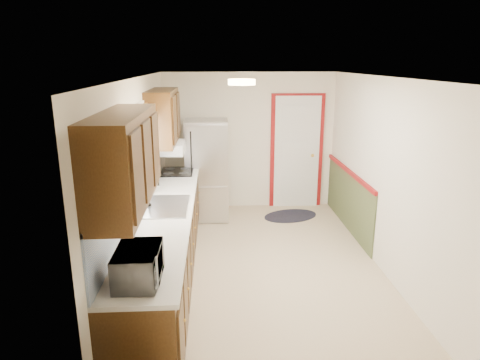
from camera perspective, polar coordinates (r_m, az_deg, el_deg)
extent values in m
cube|color=#C3AE89|center=(5.62, 3.20, -11.75)|extent=(3.20, 5.20, 0.12)
cube|color=white|center=(5.00, 3.62, 13.49)|extent=(3.20, 5.20, 0.12)
cube|color=white|center=(7.61, 1.22, 5.16)|extent=(3.20, 0.10, 2.40)
cube|color=white|center=(2.88, 9.28, -13.31)|extent=(3.20, 0.10, 2.40)
cube|color=white|center=(5.23, -13.16, -0.15)|extent=(0.10, 5.20, 2.40)
cube|color=white|center=(5.56, 18.94, 0.34)|extent=(0.10, 5.20, 2.40)
cube|color=#37200C|center=(5.16, -9.87, -9.05)|extent=(0.60, 4.00, 0.90)
cube|color=silver|center=(4.98, -9.95, -4.14)|extent=(0.63, 4.00, 0.04)
cube|color=#5180C5|center=(4.94, -13.60, -0.93)|extent=(0.02, 4.00, 0.55)
cube|color=#37200C|center=(3.52, -15.21, 2.59)|extent=(0.35, 1.40, 0.75)
cube|color=#37200C|center=(6.15, -10.22, 8.30)|extent=(0.35, 1.20, 0.75)
cube|color=white|center=(4.94, -13.67, 3.91)|extent=(0.02, 1.00, 0.90)
cube|color=#BE5223|center=(4.87, -13.41, 7.96)|extent=(0.05, 1.12, 0.24)
cube|color=#B7B7BC|center=(5.07, -9.89, -3.49)|extent=(0.52, 0.82, 0.02)
cube|color=white|center=(6.26, -9.52, 4.29)|extent=(0.45, 0.60, 0.15)
cube|color=maroon|center=(7.73, 7.54, 3.68)|extent=(0.94, 0.05, 2.08)
cube|color=white|center=(7.71, 7.57, 3.65)|extent=(0.80, 0.04, 2.00)
cube|color=#48532F|center=(6.98, 14.23, -2.67)|extent=(0.02, 2.30, 0.90)
cube|color=maroon|center=(6.85, 14.39, 1.07)|extent=(0.04, 2.30, 0.06)
cylinder|color=#FFD88C|center=(4.77, 0.24, 12.93)|extent=(0.30, 0.30, 0.06)
imported|color=white|center=(3.41, -13.42, -10.59)|extent=(0.27, 0.49, 0.33)
cube|color=#B7B7BC|center=(7.13, -4.44, 1.36)|extent=(0.70, 0.65, 1.66)
cylinder|color=black|center=(6.81, -6.42, -0.11)|extent=(0.02, 0.02, 1.16)
ellipsoid|color=black|center=(7.44, 6.74, -4.76)|extent=(1.09, 0.88, 0.01)
cube|color=black|center=(6.59, -8.40, 1.11)|extent=(0.48, 0.58, 0.02)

